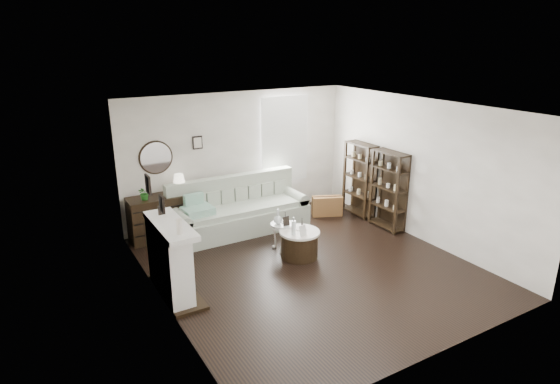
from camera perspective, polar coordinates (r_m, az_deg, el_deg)
room at (r=10.15m, az=-1.27°, el=6.17°), size 5.50×5.50×5.50m
fireplace at (r=7.26m, az=-13.20°, el=-8.30°), size 0.50×1.40×1.84m
shelf_unit_far at (r=10.32m, az=9.70°, el=1.55°), size 0.30×0.80×1.60m
shelf_unit_near at (r=9.68m, az=13.08°, el=0.20°), size 0.30×0.80×1.60m
sofa at (r=9.51m, az=-5.11°, el=-2.57°), size 2.76×0.96×1.07m
quilt at (r=8.97m, az=-9.99°, el=-2.26°), size 0.58×0.49×0.14m
suitcase at (r=10.31m, az=5.77°, el=-1.71°), size 0.69×0.46×0.44m
dresser at (r=9.36m, az=-14.09°, el=-2.95°), size 1.28×0.55×0.85m
table_lamp at (r=9.26m, az=-12.18°, el=1.01°), size 0.31×0.31×0.38m
potted_plant at (r=9.05m, az=-16.19°, el=-0.08°), size 0.31×0.29×0.27m
drum_table at (r=8.36m, az=2.39°, el=-6.33°), size 0.71×0.71×0.50m
pedestal_table at (r=8.52m, az=0.25°, el=-4.14°), size 0.43×0.43×0.52m
eiffel_drum at (r=8.30m, az=2.70°, el=-3.95°), size 0.13×0.13×0.19m
bottle_drum at (r=8.05m, az=1.66°, el=-4.17°), size 0.08×0.08×0.32m
card_frame_drum at (r=8.06m, az=2.81°, el=-4.68°), size 0.15×0.08×0.18m
eiffel_ped at (r=8.54m, az=0.65°, el=-3.15°), size 0.11×0.11×0.17m
flask_ped at (r=8.43m, az=-0.25°, el=-3.01°), size 0.16×0.16×0.29m
card_frame_ped at (r=8.39m, az=0.76°, el=-3.56°), size 0.13×0.05×0.17m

